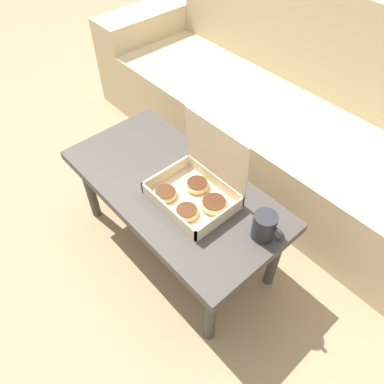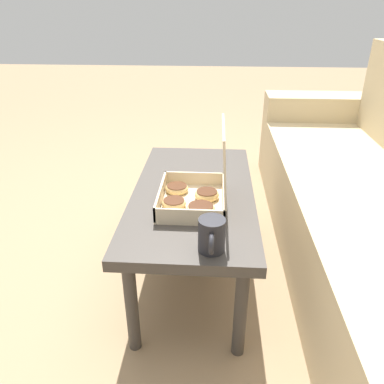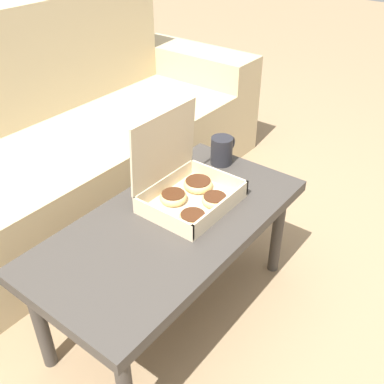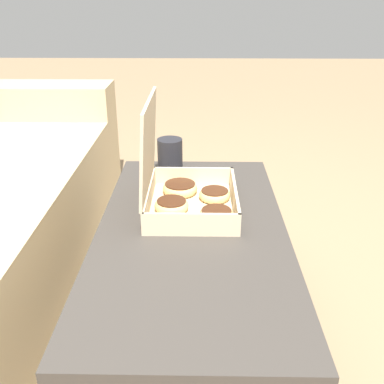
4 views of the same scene
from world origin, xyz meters
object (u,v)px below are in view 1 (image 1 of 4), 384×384
couch (299,121)px  coffee_mug (265,227)px  coffee_table (173,193)px  pastry_box (197,189)px

couch → coffee_mug: size_ratio=19.86×
coffee_table → pastry_box: pastry_box is taller
couch → pastry_box: 0.86m
couch → coffee_table: couch is taller
couch → coffee_mug: bearing=-62.4°
couch → pastry_box: bearing=-82.0°
couch → pastry_box: size_ratio=8.23×
coffee_table → pastry_box: (0.12, 0.02, 0.10)m
coffee_table → pastry_box: size_ratio=3.09×
pastry_box → coffee_mug: bearing=11.2°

